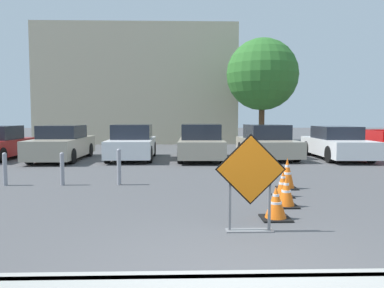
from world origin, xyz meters
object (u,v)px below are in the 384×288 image
road_closed_sign (250,178)px  parked_car_second (62,144)px  traffic_cone_fourth (287,174)px  parked_car_third (132,143)px  traffic_cone_third (283,184)px  parked_car_sixth (337,144)px  bollard_third (5,168)px  parked_car_fourth (201,143)px  parked_car_fifth (267,143)px  bollard_nearest (119,166)px  bollard_second (62,168)px  traffic_cone_nearest (276,203)px  traffic_cone_second (286,192)px

road_closed_sign → parked_car_second: (-6.14, 10.14, -0.19)m
traffic_cone_fourth → parked_car_third: bearing=125.5°
traffic_cone_third → parked_car_sixth: parked_car_sixth is taller
bollard_third → parked_car_fourth: bearing=46.7°
parked_car_fifth → traffic_cone_fourth: bearing=78.6°
bollard_third → bollard_nearest: bearing=0.0°
traffic_cone_fourth → parked_car_second: bearing=139.5°
road_closed_sign → parked_car_sixth: bearing=61.0°
parked_car_third → parked_car_fifth: 5.90m
traffic_cone_third → road_closed_sign: bearing=-115.4°
traffic_cone_fourth → bollard_second: bearing=173.6°
traffic_cone_third → bollard_second: (-5.50, 1.59, 0.17)m
traffic_cone_nearest → parked_car_third: 10.25m
parked_car_third → bollard_second: bearing=79.0°
road_closed_sign → traffic_cone_nearest: (0.60, 0.73, -0.58)m
parked_car_fifth → bollard_third: (-8.46, -6.43, -0.20)m
bollard_nearest → traffic_cone_second: bearing=-33.8°
parked_car_second → parked_car_sixth: size_ratio=0.96×
bollard_nearest → traffic_cone_third: bearing=-21.7°
road_closed_sign → bollard_second: bearing=135.5°
parked_car_second → parked_car_fifth: parked_car_fifth is taller
traffic_cone_fourth → road_closed_sign: bearing=-114.3°
parked_car_third → parked_car_fourth: size_ratio=0.97×
parked_car_sixth → bollard_third: bearing=29.6°
traffic_cone_fourth → parked_car_third: (-4.79, 6.71, 0.30)m
bollard_second → bollard_third: size_ratio=1.00×
parked_car_third → parked_car_sixth: size_ratio=0.87×
parked_car_third → parked_car_fifth: parked_car_third is taller
traffic_cone_fourth → parked_car_third: parked_car_third is taller
traffic_cone_fourth → bollard_third: (-7.37, 0.66, 0.08)m
parked_car_second → bollard_third: 5.96m
parked_car_third → bollard_nearest: size_ratio=4.19×
traffic_cone_fourth → parked_car_fifth: parked_car_fifth is taller
bollard_nearest → parked_car_third: bearing=94.1°
parked_car_second → road_closed_sign: bearing=121.1°
parked_car_second → parked_car_third: bearing=-178.0°
parked_car_second → parked_car_third: (2.95, 0.11, 0.01)m
parked_car_third → parked_car_fourth: (2.95, -0.21, 0.01)m
traffic_cone_third → parked_car_second: bearing=134.4°
traffic_cone_second → parked_car_third: 9.59m
parked_car_fifth → bollard_nearest: 8.43m
traffic_cone_nearest → traffic_cone_third: size_ratio=0.97×
traffic_cone_third → parked_car_third: size_ratio=0.15×
parked_car_second → parked_car_fourth: parked_car_fourth is taller
parked_car_third → bollard_third: (-2.57, -6.06, -0.22)m
traffic_cone_third → parked_car_fifth: size_ratio=0.13×
traffic_cone_nearest → bollard_third: bearing=151.5°
traffic_cone_second → traffic_cone_fourth: (0.56, 1.89, 0.08)m
traffic_cone_fourth → bollard_third: 7.40m
parked_car_sixth → bollard_third: size_ratio=5.31×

